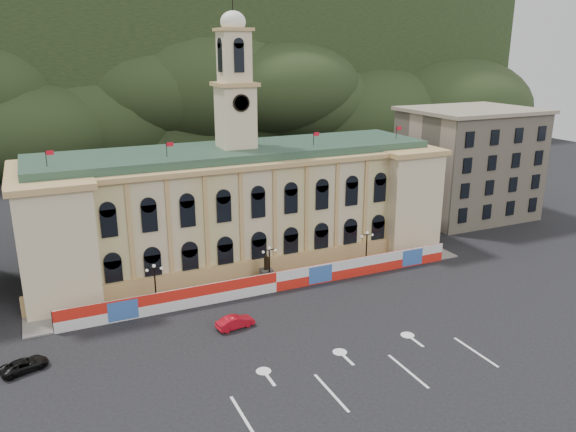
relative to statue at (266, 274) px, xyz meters
name	(u,v)px	position (x,y,z in m)	size (l,w,h in m)	color
ground	(337,350)	(0.00, -18.00, -1.19)	(260.00, 260.00, 0.00)	black
lane_markings	(365,376)	(0.00, -23.00, -1.18)	(26.00, 10.00, 0.02)	white
hill_ridge	(122,81)	(0.03, 103.99, 18.30)	(230.00, 80.00, 64.00)	black
city_hall	(239,204)	(0.00, 9.63, 6.66)	(56.20, 17.60, 37.10)	#C8B690
side_building_right	(468,163)	(43.00, 12.93, 8.14)	(21.00, 17.00, 18.60)	tan
hoarding_fence	(276,282)	(0.06, -2.93, 0.06)	(50.00, 0.44, 2.50)	red
pavement	(267,283)	(0.00, -0.25, -1.11)	(56.00, 5.50, 0.16)	slate
statue	(266,274)	(0.00, 0.00, 0.00)	(1.40, 1.40, 3.72)	#595651
lamp_left	(155,281)	(-14.00, -1.00, 1.89)	(1.96, 0.44, 5.15)	black
lamp_center	(269,262)	(0.00, -1.00, 1.89)	(1.96, 0.44, 5.15)	black
lamp_right	(367,246)	(14.00, -1.00, 1.89)	(1.96, 0.44, 5.15)	black
red_sedan	(235,322)	(-7.56, -9.61, -0.51)	(4.25, 1.97, 1.35)	#A70B18
black_suv	(24,365)	(-27.82, -9.32, -0.61)	(4.58, 3.14, 1.16)	black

